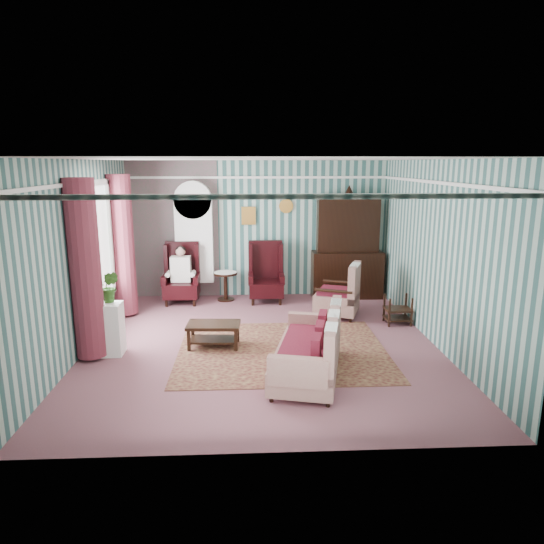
{
  "coord_description": "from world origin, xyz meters",
  "views": [
    {
      "loc": [
        -0.21,
        -7.34,
        2.84
      ],
      "look_at": [
        0.18,
        0.6,
        1.05
      ],
      "focal_mm": 32.0,
      "sensor_mm": 36.0,
      "label": 1
    }
  ],
  "objects_px": {
    "bookcase": "(195,246)",
    "floral_armchair": "(337,292)",
    "round_side_table": "(226,286)",
    "sofa": "(307,337)",
    "coffee_table": "(214,335)",
    "wingback_right": "(266,272)",
    "dresser_hutch": "(348,243)",
    "seated_woman": "(181,275)",
    "plant_stand": "(104,329)",
    "wingback_left": "(181,273)",
    "nest_table": "(398,309)"
  },
  "relations": [
    {
      "from": "bookcase",
      "to": "floral_armchair",
      "type": "xyz_separation_m",
      "value": [
        2.8,
        -1.45,
        -0.65
      ]
    },
    {
      "from": "round_side_table",
      "to": "bookcase",
      "type": "bearing_deg",
      "value": 159.73
    },
    {
      "from": "sofa",
      "to": "coffee_table",
      "type": "bearing_deg",
      "value": 62.69
    },
    {
      "from": "floral_armchair",
      "to": "coffee_table",
      "type": "height_order",
      "value": "floral_armchair"
    },
    {
      "from": "sofa",
      "to": "floral_armchair",
      "type": "bearing_deg",
      "value": -5.49
    },
    {
      "from": "wingback_right",
      "to": "round_side_table",
      "type": "relative_size",
      "value": 2.08
    },
    {
      "from": "sofa",
      "to": "floral_armchair",
      "type": "xyz_separation_m",
      "value": [
        0.88,
        2.61,
        -0.1
      ]
    },
    {
      "from": "bookcase",
      "to": "floral_armchair",
      "type": "distance_m",
      "value": 3.22
    },
    {
      "from": "dresser_hutch",
      "to": "sofa",
      "type": "xyz_separation_m",
      "value": [
        -1.33,
        -3.94,
        -0.62
      ]
    },
    {
      "from": "bookcase",
      "to": "dresser_hutch",
      "type": "height_order",
      "value": "dresser_hutch"
    },
    {
      "from": "bookcase",
      "to": "seated_woman",
      "type": "relative_size",
      "value": 1.9
    },
    {
      "from": "plant_stand",
      "to": "dresser_hutch",
      "type": "bearing_deg",
      "value": 35.08
    },
    {
      "from": "wingback_right",
      "to": "sofa",
      "type": "relative_size",
      "value": 0.68
    },
    {
      "from": "sofa",
      "to": "wingback_left",
      "type": "bearing_deg",
      "value": 43.73
    },
    {
      "from": "plant_stand",
      "to": "wingback_left",
      "type": "bearing_deg",
      "value": 73.78
    },
    {
      "from": "floral_armchair",
      "to": "coffee_table",
      "type": "relative_size",
      "value": 1.13
    },
    {
      "from": "bookcase",
      "to": "plant_stand",
      "type": "height_order",
      "value": "bookcase"
    },
    {
      "from": "nest_table",
      "to": "coffee_table",
      "type": "bearing_deg",
      "value": -163.25
    },
    {
      "from": "seated_woman",
      "to": "nest_table",
      "type": "height_order",
      "value": "seated_woman"
    },
    {
      "from": "dresser_hutch",
      "to": "sofa",
      "type": "relative_size",
      "value": 1.28
    },
    {
      "from": "bookcase",
      "to": "round_side_table",
      "type": "relative_size",
      "value": 3.73
    },
    {
      "from": "wingback_right",
      "to": "floral_armchair",
      "type": "xyz_separation_m",
      "value": [
        1.3,
        -1.06,
        -0.16
      ]
    },
    {
      "from": "seated_woman",
      "to": "round_side_table",
      "type": "bearing_deg",
      "value": 9.46
    },
    {
      "from": "dresser_hutch",
      "to": "seated_woman",
      "type": "xyz_separation_m",
      "value": [
        -3.5,
        -0.27,
        -0.59
      ]
    },
    {
      "from": "dresser_hutch",
      "to": "wingback_right",
      "type": "relative_size",
      "value": 1.89
    },
    {
      "from": "wingback_left",
      "to": "floral_armchair",
      "type": "relative_size",
      "value": 1.34
    },
    {
      "from": "bookcase",
      "to": "coffee_table",
      "type": "relative_size",
      "value": 2.71
    },
    {
      "from": "plant_stand",
      "to": "floral_armchair",
      "type": "xyz_separation_m",
      "value": [
        3.85,
        1.69,
        0.07
      ]
    },
    {
      "from": "wingback_right",
      "to": "coffee_table",
      "type": "distance_m",
      "value": 2.72
    },
    {
      "from": "wingback_right",
      "to": "round_side_table",
      "type": "distance_m",
      "value": 0.92
    },
    {
      "from": "round_side_table",
      "to": "sofa",
      "type": "height_order",
      "value": "sofa"
    },
    {
      "from": "bookcase",
      "to": "nest_table",
      "type": "height_order",
      "value": "bookcase"
    },
    {
      "from": "floral_armchair",
      "to": "dresser_hutch",
      "type": "bearing_deg",
      "value": 2.05
    },
    {
      "from": "seated_woman",
      "to": "floral_armchair",
      "type": "distance_m",
      "value": 3.23
    },
    {
      "from": "wingback_right",
      "to": "plant_stand",
      "type": "xyz_separation_m",
      "value": [
        -2.55,
        -2.75,
        -0.22
      ]
    },
    {
      "from": "plant_stand",
      "to": "sofa",
      "type": "relative_size",
      "value": 0.43
    },
    {
      "from": "seated_woman",
      "to": "bookcase",
      "type": "bearing_deg",
      "value": 57.34
    },
    {
      "from": "bookcase",
      "to": "sofa",
      "type": "xyz_separation_m",
      "value": [
        1.92,
        -4.06,
        -0.56
      ]
    },
    {
      "from": "bookcase",
      "to": "wingback_right",
      "type": "height_order",
      "value": "bookcase"
    },
    {
      "from": "wingback_left",
      "to": "round_side_table",
      "type": "bearing_deg",
      "value": 9.46
    },
    {
      "from": "dresser_hutch",
      "to": "plant_stand",
      "type": "distance_m",
      "value": 5.31
    },
    {
      "from": "wingback_right",
      "to": "coffee_table",
      "type": "height_order",
      "value": "wingback_right"
    },
    {
      "from": "sofa",
      "to": "floral_armchair",
      "type": "distance_m",
      "value": 2.76
    },
    {
      "from": "wingback_left",
      "to": "seated_woman",
      "type": "xyz_separation_m",
      "value": [
        0.0,
        0.0,
        -0.04
      ]
    },
    {
      "from": "seated_woman",
      "to": "round_side_table",
      "type": "relative_size",
      "value": 1.97
    },
    {
      "from": "wingback_right",
      "to": "seated_woman",
      "type": "height_order",
      "value": "wingback_right"
    },
    {
      "from": "bookcase",
      "to": "wingback_right",
      "type": "distance_m",
      "value": 1.63
    },
    {
      "from": "nest_table",
      "to": "round_side_table",
      "type": "bearing_deg",
      "value": 151.8
    },
    {
      "from": "wingback_left",
      "to": "plant_stand",
      "type": "distance_m",
      "value": 2.87
    },
    {
      "from": "plant_stand",
      "to": "nest_table",
      "type": "bearing_deg",
      "value": 13.84
    }
  ]
}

